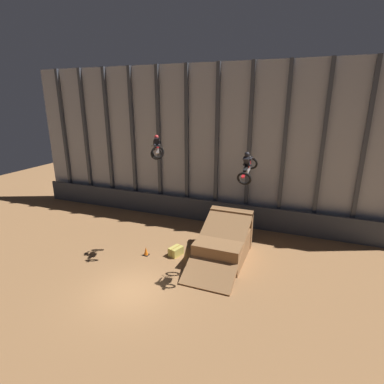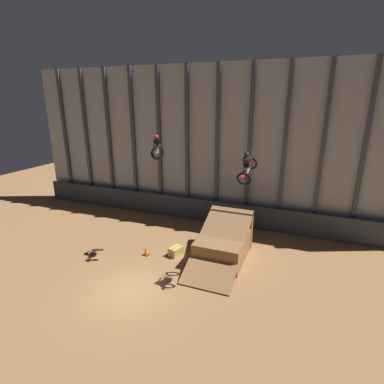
{
  "view_description": "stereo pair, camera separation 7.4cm",
  "coord_description": "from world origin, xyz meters",
  "px_view_note": "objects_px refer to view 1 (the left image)",
  "views": [
    {
      "loc": [
        8.02,
        -11.42,
        9.69
      ],
      "look_at": [
        1.48,
        5.23,
        4.15
      ],
      "focal_mm": 28.0,
      "sensor_mm": 36.0,
      "label": 1
    },
    {
      "loc": [
        8.09,
        -11.39,
        9.69
      ],
      "look_at": [
        1.48,
        5.23,
        4.15
      ],
      "focal_mm": 28.0,
      "sensor_mm": 36.0,
      "label": 2
    }
  ],
  "objects_px": {
    "rider_bike_right_air": "(247,167)",
    "hay_bale_trackside": "(176,251)",
    "dirt_ramp": "(224,243)",
    "traffic_cone_near_ramp": "(146,251)",
    "rider_bike_left_air": "(157,149)"
  },
  "relations": [
    {
      "from": "dirt_ramp",
      "to": "rider_bike_right_air",
      "type": "height_order",
      "value": "rider_bike_right_air"
    },
    {
      "from": "dirt_ramp",
      "to": "rider_bike_left_air",
      "type": "distance_m",
      "value": 7.27
    },
    {
      "from": "rider_bike_left_air",
      "to": "dirt_ramp",
      "type": "bearing_deg",
      "value": -13.14
    },
    {
      "from": "hay_bale_trackside",
      "to": "rider_bike_right_air",
      "type": "bearing_deg",
      "value": -14.39
    },
    {
      "from": "rider_bike_left_air",
      "to": "rider_bike_right_air",
      "type": "xyz_separation_m",
      "value": [
        5.58,
        -0.97,
        -0.43
      ]
    },
    {
      "from": "traffic_cone_near_ramp",
      "to": "rider_bike_right_air",
      "type": "bearing_deg",
      "value": -4.09
    },
    {
      "from": "dirt_ramp",
      "to": "rider_bike_right_air",
      "type": "distance_m",
      "value": 6.22
    },
    {
      "from": "rider_bike_left_air",
      "to": "rider_bike_right_air",
      "type": "relative_size",
      "value": 0.95
    },
    {
      "from": "rider_bike_right_air",
      "to": "traffic_cone_near_ramp",
      "type": "relative_size",
      "value": 3.22
    },
    {
      "from": "rider_bike_right_air",
      "to": "hay_bale_trackside",
      "type": "bearing_deg",
      "value": 167.47
    },
    {
      "from": "hay_bale_trackside",
      "to": "traffic_cone_near_ramp",
      "type": "bearing_deg",
      "value": -158.43
    },
    {
      "from": "rider_bike_right_air",
      "to": "traffic_cone_near_ramp",
      "type": "height_order",
      "value": "rider_bike_right_air"
    },
    {
      "from": "dirt_ramp",
      "to": "traffic_cone_near_ramp",
      "type": "xyz_separation_m",
      "value": [
        -4.71,
        -1.82,
        -0.63
      ]
    },
    {
      "from": "rider_bike_left_air",
      "to": "rider_bike_right_air",
      "type": "distance_m",
      "value": 5.68
    },
    {
      "from": "rider_bike_left_air",
      "to": "traffic_cone_near_ramp",
      "type": "xyz_separation_m",
      "value": [
        -0.79,
        -0.52,
        -6.61
      ]
    }
  ]
}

